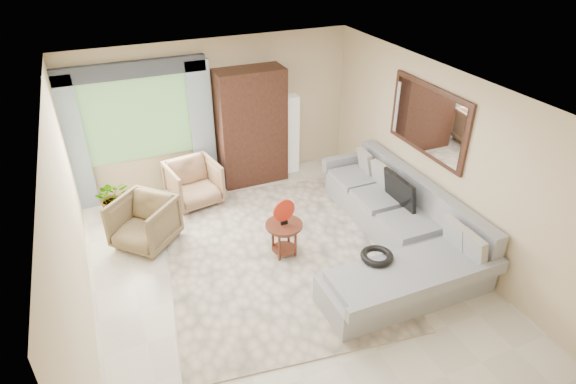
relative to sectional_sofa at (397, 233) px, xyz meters
name	(u,v)px	position (x,y,z in m)	size (l,w,h in m)	color
ground	(281,271)	(-1.78, 0.18, -0.28)	(6.00, 6.00, 0.00)	silver
area_rug	(274,254)	(-1.75, 0.56, -0.27)	(3.00, 4.00, 0.02)	beige
sectional_sofa	(397,233)	(0.00, 0.00, 0.00)	(2.30, 3.46, 0.90)	gray
tv_screen	(400,190)	(0.27, 0.42, 0.44)	(0.06, 0.74, 0.48)	black
garden_hose	(377,256)	(-0.78, -0.64, 0.26)	(0.43, 0.43, 0.09)	black
coffee_table	(284,239)	(-1.60, 0.52, 0.00)	(0.54, 0.54, 0.54)	#451B12
red_disc	(284,210)	(-1.60, 0.52, 0.48)	(0.34, 0.34, 0.03)	red
armchair_left	(144,222)	(-3.41, 1.60, 0.10)	(0.81, 0.83, 0.76)	brown
armchair_right	(194,183)	(-2.44, 2.49, 0.09)	(0.80, 0.83, 0.75)	#A08257
potted_plant	(112,197)	(-3.77, 2.70, 0.01)	(0.53, 0.46, 0.59)	#999999
armoire	(251,127)	(-1.23, 2.90, 0.77)	(1.20, 0.55, 2.10)	black
floor_lamp	(291,134)	(-0.43, 2.96, 0.47)	(0.24, 0.24, 1.50)	silver
window	(137,120)	(-3.13, 3.15, 1.12)	(1.80, 0.04, 1.40)	#669E59
curtain_left	(73,146)	(-4.18, 3.06, 0.87)	(0.40, 0.08, 2.30)	#9EB7CC
curtain_right	(202,126)	(-2.08, 3.06, 0.87)	(0.40, 0.08, 2.30)	#9EB7CC
valance	(129,70)	(-3.13, 3.08, 1.97)	(2.40, 0.12, 0.26)	#1E232D
wall_mirror	(427,120)	(0.68, 0.53, 1.47)	(0.05, 1.70, 1.05)	black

